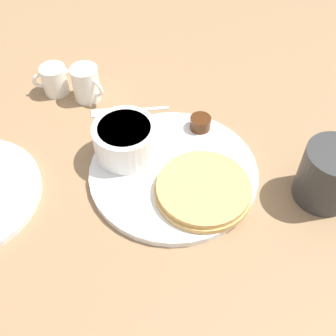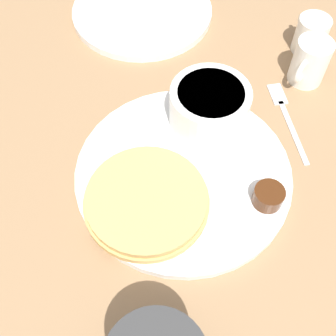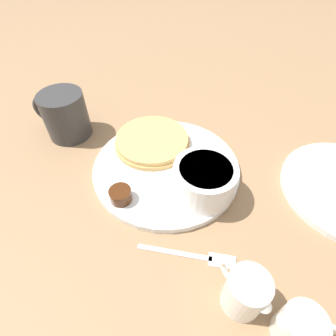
# 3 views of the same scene
# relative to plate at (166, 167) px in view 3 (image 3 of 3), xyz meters

# --- Properties ---
(ground_plane) EXTENTS (4.00, 4.00, 0.00)m
(ground_plane) POSITION_rel_plate_xyz_m (0.00, 0.00, -0.01)
(ground_plane) COLOR #93704C
(plate) EXTENTS (0.27, 0.27, 0.01)m
(plate) POSITION_rel_plate_xyz_m (0.00, 0.00, 0.00)
(plate) COLOR white
(plate) RESTS_ON ground_plane
(pancake_stack) EXTENTS (0.15, 0.15, 0.02)m
(pancake_stack) POSITION_rel_plate_xyz_m (0.00, -0.06, 0.01)
(pancake_stack) COLOR tan
(pancake_stack) RESTS_ON plate
(bowl) EXTENTS (0.10, 0.10, 0.06)m
(bowl) POSITION_rel_plate_xyz_m (-0.03, 0.08, 0.04)
(bowl) COLOR white
(bowl) RESTS_ON plate
(syrup_cup) EXTENTS (0.04, 0.04, 0.02)m
(syrup_cup) POSITION_rel_plate_xyz_m (0.10, 0.04, 0.02)
(syrup_cup) COLOR #47230F
(syrup_cup) RESTS_ON plate
(butter_ramekin) EXTENTS (0.04, 0.04, 0.04)m
(butter_ramekin) POSITION_rel_plate_xyz_m (-0.02, 0.10, 0.02)
(butter_ramekin) COLOR white
(butter_ramekin) RESTS_ON plate
(coffee_mug) EXTENTS (0.10, 0.10, 0.09)m
(coffee_mug) POSITION_rel_plate_xyz_m (0.14, -0.19, 0.04)
(coffee_mug) COLOR #333333
(coffee_mug) RESTS_ON ground_plane
(creamer_pitcher_near) EXTENTS (0.05, 0.08, 0.07)m
(creamer_pitcher_near) POSITION_rel_plate_xyz_m (0.02, 0.25, 0.03)
(creamer_pitcher_near) COLOR white
(creamer_pitcher_near) RESTS_ON ground_plane
(creamer_pitcher_far) EXTENTS (0.06, 0.05, 0.06)m
(creamer_pitcher_far) POSITION_rel_plate_xyz_m (-0.02, 0.30, 0.02)
(creamer_pitcher_far) COLOR white
(creamer_pitcher_far) RESTS_ON ground_plane
(fork) EXTENTS (0.12, 0.10, 0.00)m
(fork) POSITION_rel_plate_xyz_m (0.03, 0.17, -0.00)
(fork) COLOR silver
(fork) RESTS_ON ground_plane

